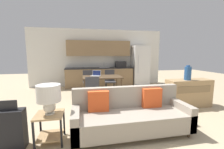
# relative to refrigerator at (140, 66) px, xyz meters

# --- Properties ---
(ground_plane) EXTENTS (20.00, 20.00, 0.00)m
(ground_plane) POSITION_rel_refrigerator_xyz_m (-2.01, -4.24, -0.96)
(ground_plane) COLOR tan
(wall_back) EXTENTS (6.40, 0.07, 2.70)m
(wall_back) POSITION_rel_refrigerator_xyz_m (-2.00, 0.39, 0.39)
(wall_back) COLOR silver
(wall_back) RESTS_ON ground_plane
(kitchen_counter) EXTENTS (3.14, 0.65, 2.15)m
(kitchen_counter) POSITION_rel_refrigerator_xyz_m (-1.99, 0.09, -0.12)
(kitchen_counter) COLOR #8E704C
(kitchen_counter) RESTS_ON ground_plane
(refrigerator) EXTENTS (0.78, 0.71, 1.93)m
(refrigerator) POSITION_rel_refrigerator_xyz_m (0.00, 0.00, 0.00)
(refrigerator) COLOR white
(refrigerator) RESTS_ON ground_plane
(dining_table) EXTENTS (1.33, 0.82, 0.76)m
(dining_table) POSITION_rel_refrigerator_xyz_m (-2.14, -1.82, -0.28)
(dining_table) COLOR brown
(dining_table) RESTS_ON ground_plane
(couch) EXTENTS (2.23, 0.80, 0.87)m
(couch) POSITION_rel_refrigerator_xyz_m (-1.93, -4.26, -0.62)
(couch) COLOR #3D2D1E
(couch) RESTS_ON ground_plane
(side_table) EXTENTS (0.46, 0.46, 0.52)m
(side_table) POSITION_rel_refrigerator_xyz_m (-3.41, -4.31, -0.61)
(side_table) COLOR tan
(side_table) RESTS_ON ground_plane
(table_lamp) EXTENTS (0.39, 0.39, 0.51)m
(table_lamp) POSITION_rel_refrigerator_xyz_m (-3.40, -4.32, -0.12)
(table_lamp) COLOR silver
(table_lamp) RESTS_ON side_table
(credenza) EXTENTS (1.30, 0.45, 0.80)m
(credenza) POSITION_rel_refrigerator_xyz_m (0.21, -3.21, -0.56)
(credenza) COLOR tan
(credenza) RESTS_ON ground_plane
(vase) EXTENTS (0.18, 0.18, 0.42)m
(vase) POSITION_rel_refrigerator_xyz_m (0.11, -3.26, 0.04)
(vase) COLOR #234C84
(vase) RESTS_ON credenza
(dining_chair_near_left) EXTENTS (0.46, 0.46, 0.89)m
(dining_chair_near_left) POSITION_rel_refrigerator_xyz_m (-2.56, -2.58, -0.47)
(dining_chair_near_left) COLOR #38383D
(dining_chair_near_left) RESTS_ON ground_plane
(dining_chair_far_left) EXTENTS (0.47, 0.47, 0.89)m
(dining_chair_far_left) POSITION_rel_refrigerator_xyz_m (-2.58, -1.02, -0.47)
(dining_chair_far_left) COLOR #38383D
(dining_chair_far_left) RESTS_ON ground_plane
(dining_chair_far_right) EXTENTS (0.45, 0.45, 0.89)m
(dining_chair_far_right) POSITION_rel_refrigerator_xyz_m (-1.71, -1.03, -0.47)
(dining_chair_far_right) COLOR #38383D
(dining_chair_far_right) RESTS_ON ground_plane
(laptop) EXTENTS (0.40, 0.38, 0.20)m
(laptop) POSITION_rel_refrigerator_xyz_m (-2.35, -1.67, -0.15)
(laptop) COLOR #B7BABC
(laptop) RESTS_ON dining_table
(suitcase) EXTENTS (0.46, 0.22, 0.82)m
(suitcase) POSITION_rel_refrigerator_xyz_m (-4.01, -4.37, -0.63)
(suitcase) COLOR black
(suitcase) RESTS_ON ground_plane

